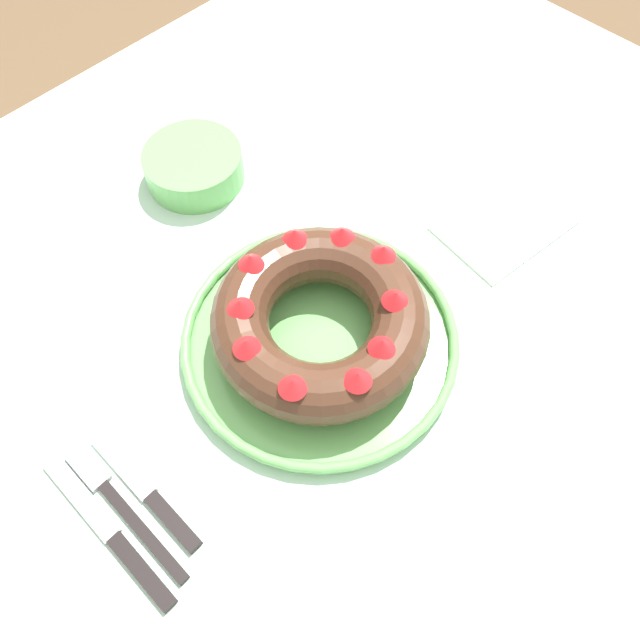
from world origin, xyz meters
TOP-DOWN VIEW (x-y plane):
  - ground_plane at (0.00, 0.00)m, footprint 8.00×8.00m
  - dining_table at (0.00, 0.00)m, footprint 1.58×1.28m
  - serving_dish at (0.02, 0.02)m, footprint 0.33×0.33m
  - bundt_cake at (0.02, 0.02)m, footprint 0.25×0.25m
  - fork at (-0.27, 0.04)m, footprint 0.02×0.19m
  - serving_knife at (-0.29, 0.01)m, footprint 0.02×0.21m
  - cake_knife at (-0.24, 0.01)m, footprint 0.02×0.17m
  - side_bowl at (0.08, 0.33)m, footprint 0.14×0.14m
  - napkin at (0.32, -0.03)m, footprint 0.19×0.14m

SIDE VIEW (x-z plane):
  - ground_plane at x=0.00m, z-range 0.00..0.00m
  - dining_table at x=0.00m, z-range 0.29..1.01m
  - napkin at x=0.32m, z-range 0.72..0.72m
  - fork at x=-0.27m, z-range 0.72..0.73m
  - cake_knife at x=-0.24m, z-range 0.72..0.73m
  - serving_knife at x=-0.29m, z-range 0.72..0.73m
  - serving_dish at x=0.02m, z-range 0.72..0.74m
  - side_bowl at x=0.08m, z-range 0.72..0.77m
  - bundt_cake at x=0.02m, z-range 0.74..0.82m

